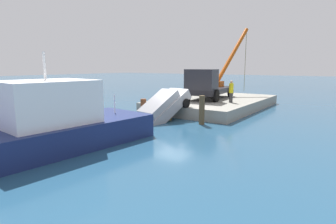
# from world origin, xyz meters

# --- Properties ---
(ground) EXTENTS (200.00, 200.00, 0.00)m
(ground) POSITION_xyz_m (0.00, 0.00, 0.00)
(ground) COLOR navy
(dock) EXTENTS (12.29, 7.53, 0.82)m
(dock) POSITION_xyz_m (-6.62, 0.00, 0.41)
(dock) COLOR gray
(dock) RESTS_ON ground
(crane_truck) EXTENTS (9.84, 3.31, 6.67)m
(crane_truck) POSITION_xyz_m (-5.85, -0.26, 2.16)
(crane_truck) COLOR black
(crane_truck) RESTS_ON dock
(dock_worker) EXTENTS (0.34, 0.34, 1.72)m
(dock_worker) POSITION_xyz_m (-4.90, 2.18, 1.70)
(dock_worker) COLOR #383838
(dock_worker) RESTS_ON dock
(salvaged_car) EXTENTS (4.72, 2.63, 3.10)m
(salvaged_car) POSITION_xyz_m (0.93, -0.46, 0.72)
(salvaged_car) COLOR #99999E
(salvaged_car) RESTS_ON ground
(piling_near) EXTENTS (0.42, 0.42, 1.28)m
(piling_near) POSITION_xyz_m (0.18, -2.50, 0.64)
(piling_near) COLOR brown
(piling_near) RESTS_ON ground
(piling_mid) EXTENTS (0.42, 0.42, 1.39)m
(piling_mid) POSITION_xyz_m (0.33, -0.12, 0.69)
(piling_mid) COLOR brown
(piling_mid) RESTS_ON ground
(piling_far) EXTENTS (0.36, 0.36, 1.83)m
(piling_far) POSITION_xyz_m (0.29, 2.38, 0.92)
(piling_far) COLOR brown
(piling_far) RESTS_ON ground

